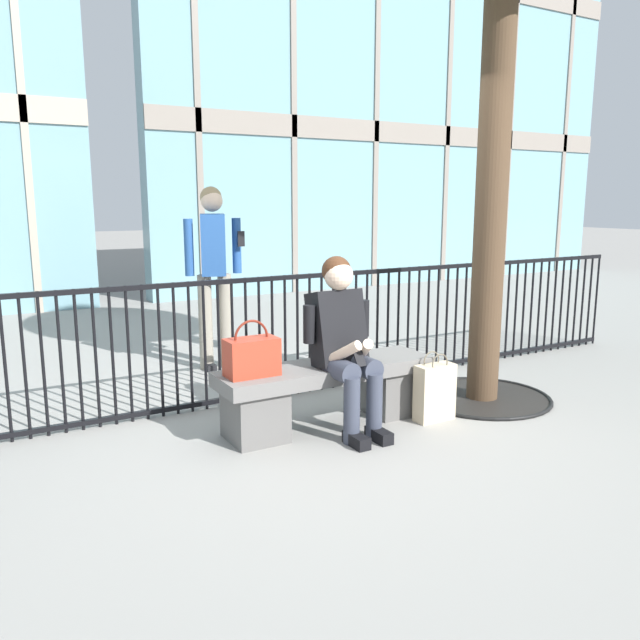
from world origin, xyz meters
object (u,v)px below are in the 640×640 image
object	(u,v)px
handbag_on_bench	(252,356)
bystander_at_railing	(214,264)
stone_bench	(327,388)
shopping_bag	(435,392)
seated_person_with_phone	(344,339)

from	to	relation	value
handbag_on_bench	bystander_at_railing	distance (m)	2.02
handbag_on_bench	bystander_at_railing	bearing A→B (deg)	76.27
stone_bench	shopping_bag	bearing A→B (deg)	-22.70
handbag_on_bench	shopping_bag	xyz separation A→B (m)	(1.31, -0.30, -0.37)
stone_bench	bystander_at_railing	world-z (taller)	bystander_at_railing
handbag_on_bench	bystander_at_railing	world-z (taller)	bystander_at_railing
shopping_bag	bystander_at_railing	world-z (taller)	bystander_at_railing
seated_person_with_phone	handbag_on_bench	world-z (taller)	seated_person_with_phone
stone_bench	handbag_on_bench	size ratio (longest dim) A/B	4.27
seated_person_with_phone	bystander_at_railing	xyz separation A→B (m)	(-0.17, 2.03, 0.35)
stone_bench	seated_person_with_phone	bearing A→B (deg)	-66.81
seated_person_with_phone	bystander_at_railing	bearing A→B (deg)	94.69
seated_person_with_phone	bystander_at_railing	world-z (taller)	bystander_at_railing
stone_bench	seated_person_with_phone	distance (m)	0.40
handbag_on_bench	bystander_at_railing	size ratio (longest dim) A/B	0.22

